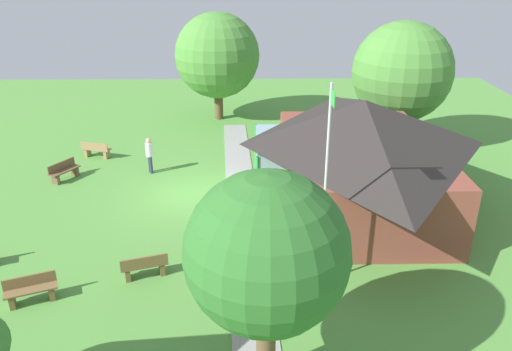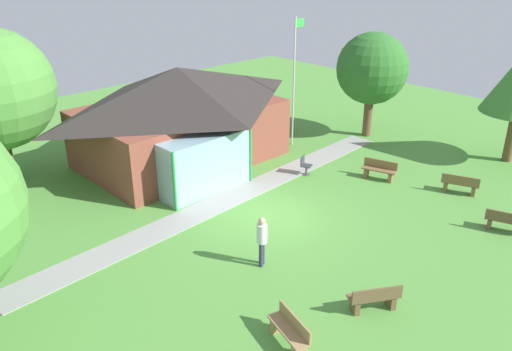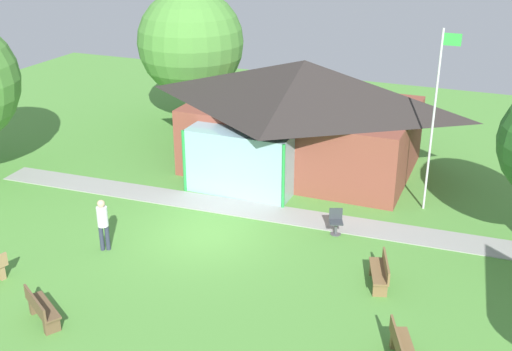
{
  "view_description": "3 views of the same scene",
  "coord_description": "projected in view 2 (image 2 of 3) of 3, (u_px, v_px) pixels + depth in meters",
  "views": [
    {
      "loc": [
        19.66,
        2.57,
        9.65
      ],
      "look_at": [
        0.89,
        2.91,
        1.33
      ],
      "focal_mm": 35.43,
      "sensor_mm": 36.0,
      "label": 1
    },
    {
      "loc": [
        -12.53,
        -12.27,
        9.61
      ],
      "look_at": [
        0.77,
        1.7,
        0.95
      ],
      "focal_mm": 36.51,
      "sensor_mm": 36.0,
      "label": 2
    },
    {
      "loc": [
        8.59,
        -16.58,
        10.06
      ],
      "look_at": [
        0.82,
        2.37,
        1.37
      ],
      "focal_mm": 44.57,
      "sensor_mm": 36.0,
      "label": 3
    }
  ],
  "objects": [
    {
      "name": "visitor_strolling_lawn",
      "position": [
        262.0,
        238.0,
        16.56
      ],
      "size": [
        0.34,
        0.34,
        1.74
      ],
      "rotation": [
        0.0,
        0.0,
        0.52
      ],
      "color": "#2D3347",
      "rests_on": "ground_plane"
    },
    {
      "name": "bench_mid_right",
      "position": [
        379.0,
        170.0,
        23.0
      ],
      "size": [
        0.87,
        1.56,
        0.84
      ],
      "rotation": [
        0.0,
        0.0,
        1.87
      ],
      "color": "brown",
      "rests_on": "ground_plane"
    },
    {
      "name": "bench_lawn_far_right",
      "position": [
        460.0,
        184.0,
        21.66
      ],
      "size": [
        0.96,
        1.56,
        0.84
      ],
      "rotation": [
        0.0,
        0.0,
        5.09
      ],
      "color": "brown",
      "rests_on": "ground_plane"
    },
    {
      "name": "ground_plane",
      "position": [
        272.0,
        217.0,
        19.93
      ],
      "size": [
        44.0,
        44.0,
        0.0
      ],
      "primitive_type": "plane",
      "color": "#54933D"
    },
    {
      "name": "bench_front_center",
      "position": [
        374.0,
        299.0,
        14.72
      ],
      "size": [
        1.51,
        1.15,
        0.84
      ],
      "rotation": [
        0.0,
        0.0,
        5.74
      ],
      "color": "brown",
      "rests_on": "ground_plane"
    },
    {
      "name": "tree_east_hedge",
      "position": [
        372.0,
        69.0,
        26.88
      ],
      "size": [
        3.71,
        3.71,
        5.51
      ],
      "color": "brown",
      "rests_on": "ground_plane"
    },
    {
      "name": "pavilion",
      "position": [
        180.0,
        114.0,
        24.12
      ],
      "size": [
        9.84,
        7.62,
        4.48
      ],
      "color": "brown",
      "rests_on": "ground_plane"
    },
    {
      "name": "bench_front_right",
      "position": [
        507.0,
        222.0,
        18.75
      ],
      "size": [
        0.92,
        1.56,
        0.84
      ],
      "rotation": [
        0.0,
        0.0,
        5.05
      ],
      "color": "brown",
      "rests_on": "ground_plane"
    },
    {
      "name": "flagpole",
      "position": [
        294.0,
        77.0,
        25.69
      ],
      "size": [
        0.64,
        0.08,
        6.46
      ],
      "color": "silver",
      "rests_on": "ground_plane"
    },
    {
      "name": "patio_chair_lawn_spare",
      "position": [
        305.0,
        166.0,
        23.41
      ],
      "size": [
        0.57,
        0.57,
        0.86
      ],
      "rotation": [
        0.0,
        0.0,
        3.52
      ],
      "color": "#33383D",
      "rests_on": "ground_plane"
    },
    {
      "name": "bench_front_left",
      "position": [
        290.0,
        331.0,
        13.49
      ],
      "size": [
        0.84,
        1.56,
        0.84
      ],
      "rotation": [
        0.0,
        0.0,
        1.29
      ],
      "color": "#9E7A51",
      "rests_on": "ground_plane"
    },
    {
      "name": "footpath",
      "position": [
        233.0,
        197.0,
        21.44
      ],
      "size": [
        19.38,
        2.3,
        0.03
      ],
      "primitive_type": "cube",
      "rotation": [
        0.0,
        0.0,
        0.05
      ],
      "color": "#999993",
      "rests_on": "ground_plane"
    }
  ]
}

